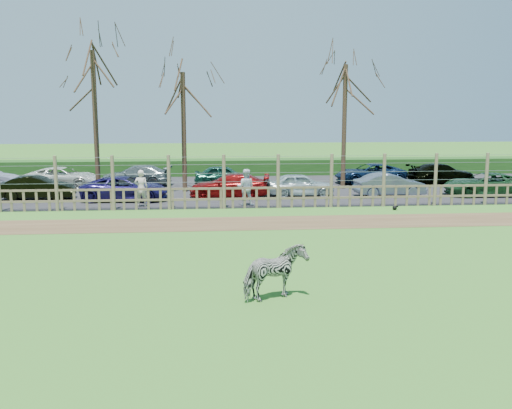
{
  "coord_description": "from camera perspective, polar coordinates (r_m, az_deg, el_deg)",
  "views": [
    {
      "loc": [
        -0.76,
        -17.93,
        4.53
      ],
      "look_at": [
        1.0,
        2.5,
        1.1
      ],
      "focal_mm": 40.0,
      "sensor_mm": 36.0,
      "label": 1
    }
  ],
  "objects": [
    {
      "name": "visitor_b",
      "position": [
        26.91,
        -1.05,
        1.75
      ],
      "size": [
        0.95,
        0.8,
        1.72
      ],
      "primitive_type": "imported",
      "rotation": [
        0.0,
        0.0,
        2.95
      ],
      "color": "silver",
      "rests_on": "asphalt"
    },
    {
      "name": "visitor_a",
      "position": [
        27.05,
        -11.4,
        1.6
      ],
      "size": [
        0.67,
        0.48,
        1.72
      ],
      "primitive_type": "imported",
      "rotation": [
        0.0,
        0.0,
        3.03
      ],
      "color": "beige",
      "rests_on": "asphalt"
    },
    {
      "name": "car_6",
      "position": [
        32.32,
        21.94,
        1.9
      ],
      "size": [
        4.42,
        2.22,
        1.2
      ],
      "primitive_type": "imported",
      "rotation": [
        0.0,
        0.0,
        4.66
      ],
      "color": "#204D27",
      "rests_on": "asphalt"
    },
    {
      "name": "tree_right",
      "position": [
        32.87,
        8.89,
        10.63
      ],
      "size": [
        4.8,
        4.8,
        7.35
      ],
      "color": "#3D2B1E",
      "rests_on": "ground"
    },
    {
      "name": "car_9",
      "position": [
        34.62,
        -11.91,
        2.84
      ],
      "size": [
        4.31,
        2.18,
        1.2
      ],
      "primitive_type": "imported",
      "rotation": [
        0.0,
        0.0,
        4.59
      ],
      "color": "slate",
      "rests_on": "asphalt"
    },
    {
      "name": "ground",
      "position": [
        18.51,
        -2.43,
        -4.68
      ],
      "size": [
        120.0,
        120.0,
        0.0
      ],
      "primitive_type": "plane",
      "color": "#579A40",
      "rests_on": "ground"
    },
    {
      "name": "car_8",
      "position": [
        34.83,
        -18.76,
        2.58
      ],
      "size": [
        4.47,
        2.34,
        1.2
      ],
      "primitive_type": "imported",
      "rotation": [
        0.0,
        0.0,
        1.49
      ],
      "color": "silver",
      "rests_on": "asphalt"
    },
    {
      "name": "car_5",
      "position": [
        30.53,
        13.21,
        1.93
      ],
      "size": [
        3.71,
        1.49,
        1.2
      ],
      "primitive_type": "imported",
      "rotation": [
        0.0,
        0.0,
        1.63
      ],
      "color": "slate",
      "rests_on": "asphalt"
    },
    {
      "name": "crow",
      "position": [
        26.71,
        13.72,
        -0.3
      ],
      "size": [
        0.27,
        0.2,
        0.22
      ],
      "color": "black",
      "rests_on": "ground"
    },
    {
      "name": "car_13",
      "position": [
        36.89,
        18.06,
        2.98
      ],
      "size": [
        4.29,
        2.1,
        1.2
      ],
      "primitive_type": "imported",
      "rotation": [
        0.0,
        0.0,
        1.67
      ],
      "color": "black",
      "rests_on": "asphalt"
    },
    {
      "name": "dirt_strip",
      "position": [
        22.9,
        -2.93,
        -1.91
      ],
      "size": [
        34.0,
        2.8,
        0.01
      ],
      "primitive_type": "cube",
      "color": "brown",
      "rests_on": "ground"
    },
    {
      "name": "asphalt",
      "position": [
        32.75,
        -3.55,
        1.57
      ],
      "size": [
        44.0,
        13.0,
        0.04
      ],
      "primitive_type": "cube",
      "color": "#232326",
      "rests_on": "ground"
    },
    {
      "name": "car_12",
      "position": [
        35.73,
        11.33,
        3.06
      ],
      "size": [
        4.45,
        2.29,
        1.2
      ],
      "primitive_type": "imported",
      "rotation": [
        0.0,
        0.0,
        4.78
      ],
      "color": "#0F2241",
      "rests_on": "asphalt"
    },
    {
      "name": "car_3",
      "position": [
        29.48,
        -2.66,
        1.9
      ],
      "size": [
        4.31,
        2.18,
        1.2
      ],
      "primitive_type": "imported",
      "rotation": [
        0.0,
        0.0,
        4.59
      ],
      "color": "maroon",
      "rests_on": "asphalt"
    },
    {
      "name": "fence",
      "position": [
        26.21,
        -3.21,
        1.31
      ],
      "size": [
        30.16,
        0.16,
        2.5
      ],
      "color": "brown",
      "rests_on": "ground"
    },
    {
      "name": "car_10",
      "position": [
        34.04,
        -3.2,
        2.92
      ],
      "size": [
        3.55,
        1.5,
        1.2
      ],
      "primitive_type": "imported",
      "rotation": [
        0.0,
        0.0,
        1.55
      ],
      "color": "#164836",
      "rests_on": "asphalt"
    },
    {
      "name": "tree_mid",
      "position": [
        31.46,
        -7.29,
        10.04
      ],
      "size": [
        4.8,
        4.8,
        6.83
      ],
      "color": "#3D2B1E",
      "rests_on": "ground"
    },
    {
      "name": "zebra",
      "position": [
        13.75,
        1.91,
        -6.84
      ],
      "size": [
        1.73,
        1.39,
        1.33
      ],
      "primitive_type": "imported",
      "rotation": [
        0.0,
        0.0,
        2.07
      ],
      "color": "gray",
      "rests_on": "ground"
    },
    {
      "name": "car_4",
      "position": [
        29.9,
        4.48,
        1.99
      ],
      "size": [
        3.57,
        1.54,
        1.2
      ],
      "primitive_type": "imported",
      "rotation": [
        0.0,
        0.0,
        1.54
      ],
      "color": "#AFC3C4",
      "rests_on": "asphalt"
    },
    {
      "name": "tree_left",
      "position": [
        30.99,
        -15.9,
        11.15
      ],
      "size": [
        4.8,
        4.8,
        7.88
      ],
      "color": "#3D2B1E",
      "rests_on": "ground"
    },
    {
      "name": "hedge",
      "position": [
        39.64,
        -3.81,
        3.72
      ],
      "size": [
        46.0,
        2.0,
        1.1
      ],
      "primitive_type": "cube",
      "color": "#1E4716",
      "rests_on": "ground"
    },
    {
      "name": "car_2",
      "position": [
        29.1,
        -12.93,
        1.57
      ],
      "size": [
        4.45,
        2.31,
        1.2
      ],
      "primitive_type": "imported",
      "rotation": [
        0.0,
        0.0,
        1.5
      ],
      "color": "#1B1551",
      "rests_on": "asphalt"
    },
    {
      "name": "car_1",
      "position": [
        30.75,
        -21.06,
        1.59
      ],
      "size": [
        3.71,
        1.46,
        1.2
      ],
      "primitive_type": "imported",
      "rotation": [
        0.0,
        0.0,
        1.62
      ],
      "color": "black",
      "rests_on": "asphalt"
    }
  ]
}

